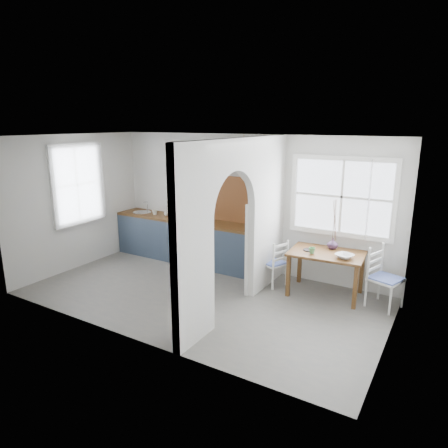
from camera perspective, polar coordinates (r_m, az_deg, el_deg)
The scene contains 26 objects.
floor at distance 6.78m, azimuth -3.22°, elevation -10.20°, with size 5.80×3.20×0.01m, color slate.
ceiling at distance 6.17m, azimuth -3.56°, elevation 12.35°, with size 5.80×3.20×0.01m, color silver.
walls at distance 6.35m, azimuth -3.38°, elevation 0.54°, with size 5.81×3.21×2.60m.
partition at distance 6.00m, azimuth 2.44°, elevation 1.24°, with size 0.12×3.20×2.60m.
kitchen_window at distance 8.22m, azimuth -20.30°, elevation 5.33°, with size 0.10×1.16×1.50m, color white, non-canonical shape.
nook_window at distance 6.96m, azimuth 16.47°, elevation 3.74°, with size 1.76×0.10×1.30m, color white, non-canonical shape.
counter at distance 8.24m, azimuth -4.63°, elevation -2.30°, with size 3.50×0.60×0.90m.
sink at distance 8.91m, azimuth -11.63°, elevation 1.60°, with size 0.40×0.40×0.02m, color silver.
backsplash at distance 7.75m, azimuth 1.90°, elevation 3.47°, with size 1.65×0.03×0.90m, color brown.
shelf at distance 7.58m, azimuth 1.63°, elevation 8.24°, with size 1.75×0.20×0.21m.
pendant_lamp at distance 7.13m, azimuth 2.78°, elevation 6.83°, with size 0.26×0.26×0.16m, color white.
utensil_rail at distance 6.78m, azimuth 5.17°, elevation 2.70°, with size 0.02×0.02×0.50m, color silver.
dining_table at distance 6.89m, azimuth 14.28°, elevation -6.87°, with size 1.19×0.79×0.74m, color brown, non-canonical shape.
chair_left at distance 7.11m, azimuth 7.03°, elevation -5.46°, with size 0.38×0.38×0.83m, color silver, non-canonical shape.
chair_right at distance 6.68m, azimuth 22.13°, elevation -7.18°, with size 0.44×0.44×0.96m, color silver, non-canonical shape.
kettle at distance 7.32m, azimuth 3.65°, elevation 0.12°, with size 0.19×0.16×0.23m, color white, non-canonical shape.
mug_a at distance 8.61m, azimuth -9.87°, elevation 1.68°, with size 0.12×0.12×0.11m, color silver.
mug_b at distance 8.45m, azimuth -8.15°, elevation 1.46°, with size 0.12×0.12×0.10m, color beige.
knife_block at distance 8.46m, azimuth -7.08°, elevation 1.95°, with size 0.10×0.14×0.22m, color #352416.
jar at distance 8.19m, azimuth -5.32°, elevation 1.29°, with size 0.09×0.09×0.14m, color #827A57.
towel_magenta at distance 7.18m, azimuth 4.99°, elevation -6.40°, with size 0.02×0.03×0.51m, color #A92E5A.
towel_orange at distance 7.18m, azimuth 4.94°, elevation -6.62°, with size 0.02×0.03×0.52m, color #E8500C.
bowl at distance 6.55m, azimuth 16.83°, elevation -4.42°, with size 0.27×0.27×0.07m, color silver.
table_cup at distance 6.64m, azimuth 12.45°, elevation -3.72°, with size 0.11×0.11×0.10m, color #519659.
plate at distance 6.80m, azimuth 12.05°, elevation -3.63°, with size 0.19×0.19×0.02m, color black.
vase at distance 6.95m, azimuth 15.25°, elevation -2.71°, with size 0.18×0.18×0.19m, color #412A48.
Camera 1 is at (3.47, -5.09, 2.81)m, focal length 32.00 mm.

